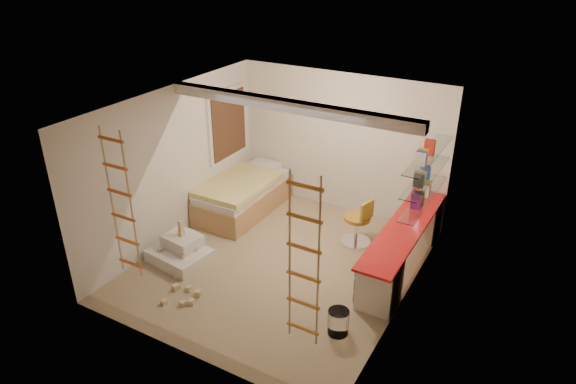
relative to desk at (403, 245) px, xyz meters
The scene contains 15 objects.
floor 1.96m from the desk, 153.35° to the right, with size 4.50×4.50×0.00m, color #94805F.
ceiling_beam 2.78m from the desk, 161.89° to the right, with size 4.00×0.18×0.16m, color white.
window_frame 3.91m from the desk, behind, with size 0.06×1.15×1.35m, color white.
window_blind 3.88m from the desk, behind, with size 0.02×1.00×1.20m, color #4C2D1E.
rope_ladder_left 4.18m from the desk, 139.59° to the right, with size 0.41×0.04×2.13m, color #C35521, non-canonical shape.
rope_ladder_right 2.86m from the desk, 98.00° to the right, with size 0.41×0.04×2.13m, color orange, non-canonical shape.
waste_bin 1.88m from the desk, 97.50° to the right, with size 0.28×0.28×0.35m, color white.
desk is the anchor object (origin of this frame).
shelves 1.14m from the desk, 60.31° to the left, with size 0.25×1.80×0.71m.
bed 3.22m from the desk, behind, with size 1.02×2.00×0.69m.
task_lamp 1.21m from the desk, 92.80° to the left, with size 0.14×0.36×0.57m.
swivel_chair 0.92m from the desk, 160.59° to the left, with size 0.61×0.61×0.85m.
play_platform 3.51m from the desk, 154.15° to the right, with size 0.99×0.82×0.40m.
toy_blocks 3.40m from the desk, 145.66° to the right, with size 1.16×1.16×0.67m.
books 1.21m from the desk, 60.31° to the left, with size 0.14×0.70×0.92m.
Camera 1 is at (3.46, -5.85, 4.66)m, focal length 32.00 mm.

